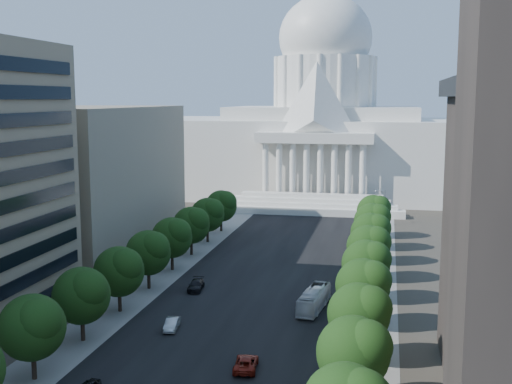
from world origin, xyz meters
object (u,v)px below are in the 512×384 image
Objects in this scene: car_red at (246,363)px; city_bus at (314,299)px; car_dark_b at (196,285)px; car_silver at (172,324)px.

car_red is 0.49× the size of city_bus.
car_red is 32.96m from car_dark_b.
car_dark_b reaches higher than car_red.
city_bus is (20.48, -6.00, 0.80)m from car_dark_b.
car_dark_b is at bearing 89.11° from car_silver.
car_red is (12.95, -10.88, 0.01)m from car_silver.
car_silver is at bearing -89.92° from car_dark_b.
car_dark_b is (-2.14, 18.43, 0.03)m from car_silver.
city_bus is at bearing -22.86° from car_dark_b.
car_dark_b reaches higher than car_silver.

